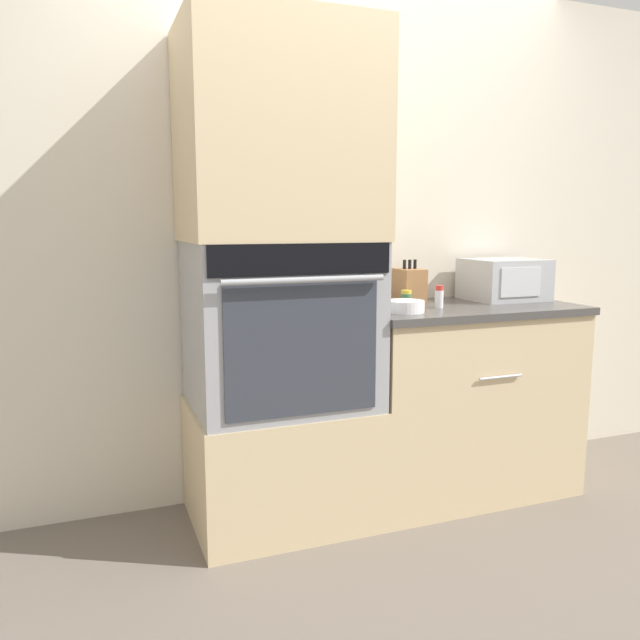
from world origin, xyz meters
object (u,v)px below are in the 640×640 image
condiment_jar_mid (406,298)px  condiment_jar_near (439,297)px  knife_block (409,286)px  condiment_jar_far (384,296)px  wall_oven (280,324)px  bowl (405,306)px  microwave (504,279)px

condiment_jar_mid → condiment_jar_near: bearing=-42.1°
knife_block → condiment_jar_far: (-0.17, -0.06, -0.04)m
wall_oven → knife_block: wall_oven is taller
condiment_jar_far → bowl: bearing=-89.4°
knife_block → bowl: (-0.16, -0.26, -0.06)m
condiment_jar_far → knife_block: bearing=18.2°
condiment_jar_far → condiment_jar_mid: bearing=-25.4°
knife_block → condiment_jar_mid: size_ratio=2.75×
wall_oven → knife_block: (0.71, 0.15, 0.13)m
condiment_jar_near → condiment_jar_mid: (-0.12, 0.10, -0.01)m
condiment_jar_far → condiment_jar_near: bearing=-35.3°
microwave → condiment_jar_mid: microwave is taller
knife_block → condiment_jar_near: size_ratio=2.02×
knife_block → condiment_jar_near: bearing=-77.8°
microwave → condiment_jar_near: 0.51m
microwave → condiment_jar_far: size_ratio=3.72×
bowl → condiment_jar_far: condiment_jar_far is taller
microwave → bowl: (-0.69, -0.22, -0.08)m
condiment_jar_near → condiment_jar_far: condiment_jar_near is taller
bowl → condiment_jar_near: size_ratio=1.62×
wall_oven → bowl: 0.56m
wall_oven → bowl: (0.54, -0.12, 0.07)m
condiment_jar_mid → condiment_jar_far: size_ratio=0.77×
knife_block → condiment_jar_near: 0.21m
condiment_jar_mid → knife_block: bearing=55.0°
microwave → bowl: size_ratio=2.19×
microwave → bowl: microwave is taller
knife_block → bowl: size_ratio=1.25×
condiment_jar_mid → microwave: bearing=5.8°
microwave → wall_oven: bearing=-175.0°
knife_block → condiment_jar_mid: bearing=-125.0°
wall_oven → condiment_jar_mid: (0.64, 0.05, 0.08)m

